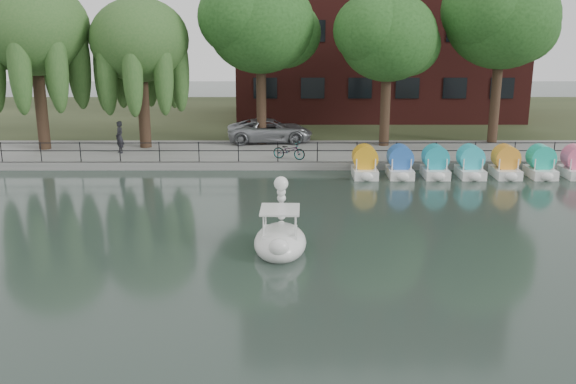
{
  "coord_description": "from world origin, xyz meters",
  "views": [
    {
      "loc": [
        0.46,
        -18.57,
        7.44
      ],
      "look_at": [
        0.5,
        4.0,
        1.3
      ],
      "focal_mm": 40.0,
      "sensor_mm": 36.0,
      "label": 1
    }
  ],
  "objects_px": {
    "minivan": "(270,129)",
    "pedestrian": "(119,135)",
    "bicycle": "(289,150)",
    "swan_boat": "(280,236)"
  },
  "relations": [
    {
      "from": "minivan",
      "to": "pedestrian",
      "type": "bearing_deg",
      "value": 105.8
    },
    {
      "from": "pedestrian",
      "to": "bicycle",
      "type": "bearing_deg",
      "value": 44.62
    },
    {
      "from": "pedestrian",
      "to": "swan_boat",
      "type": "xyz_separation_m",
      "value": [
        8.76,
        -13.98,
        -0.88
      ]
    },
    {
      "from": "bicycle",
      "to": "swan_boat",
      "type": "xyz_separation_m",
      "value": [
        -0.33,
        -12.4,
        -0.39
      ]
    },
    {
      "from": "minivan",
      "to": "swan_boat",
      "type": "height_order",
      "value": "swan_boat"
    },
    {
      "from": "pedestrian",
      "to": "swan_boat",
      "type": "relative_size",
      "value": 0.69
    },
    {
      "from": "swan_boat",
      "to": "pedestrian",
      "type": "bearing_deg",
      "value": 123.71
    },
    {
      "from": "minivan",
      "to": "swan_boat",
      "type": "bearing_deg",
      "value": 177.02
    },
    {
      "from": "bicycle",
      "to": "pedestrian",
      "type": "distance_m",
      "value": 9.24
    },
    {
      "from": "minivan",
      "to": "bicycle",
      "type": "bearing_deg",
      "value": -172.33
    }
  ]
}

